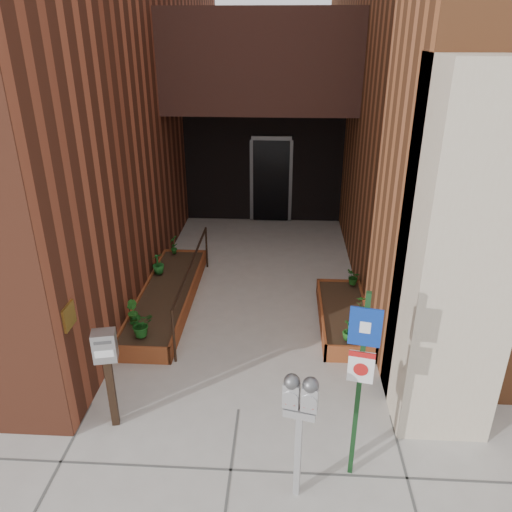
# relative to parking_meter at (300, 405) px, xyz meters

# --- Properties ---
(ground) EXTENTS (80.00, 80.00, 0.00)m
(ground) POSITION_rel_parking_meter_xyz_m (-0.75, 1.26, -1.22)
(ground) COLOR #9E9991
(ground) RESTS_ON ground
(architecture) EXTENTS (20.00, 14.60, 10.00)m
(architecture) POSITION_rel_parking_meter_xyz_m (-0.93, 8.16, 3.76)
(architecture) COLOR brown
(architecture) RESTS_ON ground
(planter_left) EXTENTS (0.90, 3.60, 0.30)m
(planter_left) POSITION_rel_parking_meter_xyz_m (-2.30, 3.96, -1.08)
(planter_left) COLOR brown
(planter_left) RESTS_ON ground
(planter_right) EXTENTS (0.80, 2.20, 0.30)m
(planter_right) POSITION_rel_parking_meter_xyz_m (0.85, 3.46, -1.08)
(planter_right) COLOR brown
(planter_right) RESTS_ON ground
(handrail) EXTENTS (0.04, 3.34, 0.90)m
(handrail) POSITION_rel_parking_meter_xyz_m (-1.80, 3.91, -0.47)
(handrail) COLOR black
(handrail) RESTS_ON ground
(parking_meter) EXTENTS (0.36, 0.20, 1.57)m
(parking_meter) POSITION_rel_parking_meter_xyz_m (0.00, 0.00, 0.00)
(parking_meter) COLOR #B3B3B5
(parking_meter) RESTS_ON ground
(sign_post) EXTENTS (0.32, 0.11, 2.34)m
(sign_post) POSITION_rel_parking_meter_xyz_m (0.62, 0.31, 0.22)
(sign_post) COLOR #133517
(sign_post) RESTS_ON ground
(payment_dropbox) EXTENTS (0.31, 0.26, 1.39)m
(payment_dropbox) POSITION_rel_parking_meter_xyz_m (-2.29, 0.92, -0.22)
(payment_dropbox) COLOR black
(payment_dropbox) RESTS_ON ground
(shrub_left_a) EXTENTS (0.50, 0.50, 0.41)m
(shrub_left_a) POSITION_rel_parking_meter_xyz_m (-2.35, 2.48, -0.71)
(shrub_left_a) COLOR #175118
(shrub_left_a) RESTS_ON planter_left
(shrub_left_b) EXTENTS (0.29, 0.29, 0.37)m
(shrub_left_b) POSITION_rel_parking_meter_xyz_m (-2.60, 2.87, -0.73)
(shrub_left_b) COLOR #205C1A
(shrub_left_b) RESTS_ON planter_left
(shrub_left_c) EXTENTS (0.32, 0.32, 0.41)m
(shrub_left_c) POSITION_rel_parking_meter_xyz_m (-2.60, 4.63, -0.71)
(shrub_left_c) COLOR #1A5E1F
(shrub_left_c) RESTS_ON planter_left
(shrub_left_d) EXTENTS (0.23, 0.23, 0.40)m
(shrub_left_d) POSITION_rel_parking_meter_xyz_m (-2.49, 5.56, -0.71)
(shrub_left_d) COLOR #195719
(shrub_left_d) RESTS_ON planter_left
(shrub_right_a) EXTENTS (0.19, 0.19, 0.32)m
(shrub_right_a) POSITION_rel_parking_meter_xyz_m (0.81, 2.56, -0.76)
(shrub_right_a) COLOR #1A5217
(shrub_right_a) RESTS_ON planter_right
(shrub_right_b) EXTENTS (0.20, 0.20, 0.34)m
(shrub_right_b) POSITION_rel_parking_meter_xyz_m (1.10, 3.35, -0.75)
(shrub_right_b) COLOR #1E5217
(shrub_right_b) RESTS_ON planter_right
(shrub_right_c) EXTENTS (0.31, 0.31, 0.29)m
(shrub_right_c) POSITION_rel_parking_meter_xyz_m (1.10, 4.36, -0.77)
(shrub_right_c) COLOR #1A5618
(shrub_right_c) RESTS_ON planter_right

